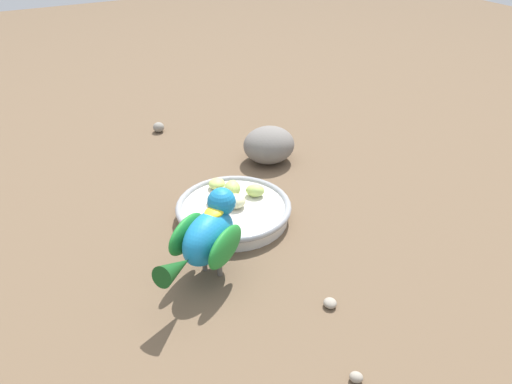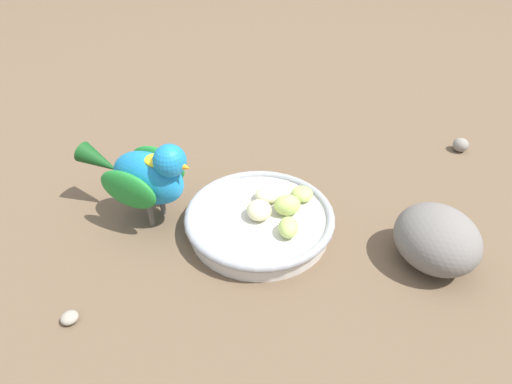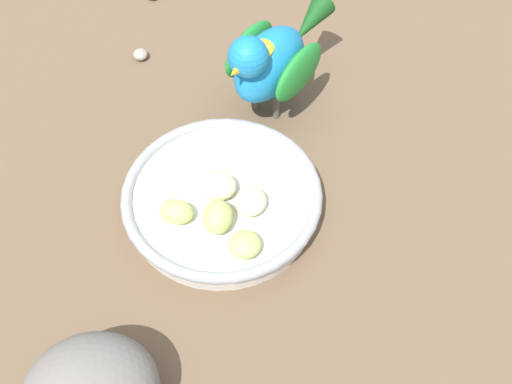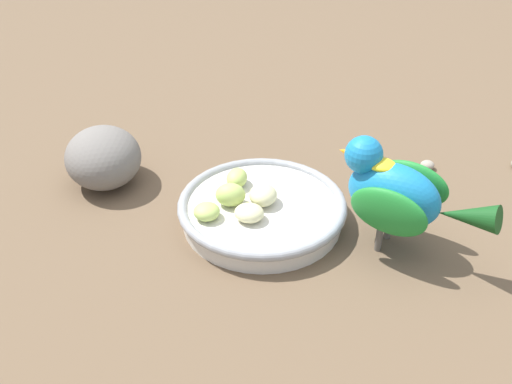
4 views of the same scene
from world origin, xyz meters
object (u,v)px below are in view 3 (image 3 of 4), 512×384
(parrot, at_px, (272,59))
(pebble_2, at_px, (140,54))
(apple_piece_3, at_px, (245,244))
(feeding_bowl, at_px, (222,198))
(apple_piece_4, at_px, (218,217))
(apple_piece_1, at_px, (175,208))
(apple_piece_0, at_px, (218,186))
(apple_piece_2, at_px, (251,201))

(parrot, distance_m, pebble_2, 0.20)
(parrot, bearing_deg, apple_piece_3, 27.77)
(feeding_bowl, distance_m, parrot, 0.16)
(apple_piece_4, height_order, parrot, parrot)
(apple_piece_4, bearing_deg, feeding_bowl, -113.20)
(feeding_bowl, height_order, apple_piece_4, apple_piece_4)
(apple_piece_1, bearing_deg, feeding_bowl, -170.84)
(apple_piece_3, relative_size, pebble_2, 1.57)
(apple_piece_3, distance_m, pebble_2, 0.33)
(apple_piece_1, bearing_deg, apple_piece_4, 142.96)
(feeding_bowl, height_order, parrot, parrot)
(apple_piece_4, xyz_separation_m, parrot, (-0.11, -0.15, 0.03))
(parrot, height_order, pebble_2, parrot)
(feeding_bowl, bearing_deg, parrot, -129.98)
(apple_piece_3, distance_m, parrot, 0.21)
(feeding_bowl, relative_size, parrot, 1.22)
(apple_piece_0, relative_size, parrot, 0.22)
(feeding_bowl, xyz_separation_m, pebble_2, (0.02, -0.26, -0.01))
(apple_piece_1, distance_m, apple_piece_4, 0.04)
(apple_piece_1, distance_m, apple_piece_2, 0.07)
(apple_piece_1, distance_m, pebble_2, 0.27)
(feeding_bowl, bearing_deg, apple_piece_4, 66.80)
(feeding_bowl, bearing_deg, apple_piece_3, 90.05)
(pebble_2, bearing_deg, apple_piece_4, 91.83)
(apple_piece_0, bearing_deg, apple_piece_2, 131.29)
(apple_piece_2, height_order, parrot, parrot)
(apple_piece_3, height_order, pebble_2, apple_piece_3)
(apple_piece_0, distance_m, apple_piece_1, 0.05)
(apple_piece_4, bearing_deg, apple_piece_3, 113.03)
(apple_piece_4, distance_m, parrot, 0.19)
(feeding_bowl, xyz_separation_m, apple_piece_0, (0.00, -0.00, 0.02))
(apple_piece_2, xyz_separation_m, parrot, (-0.08, -0.14, 0.04))
(feeding_bowl, relative_size, apple_piece_1, 6.03)
(feeding_bowl, relative_size, pebble_2, 10.47)
(apple_piece_2, bearing_deg, apple_piece_4, 14.06)
(feeding_bowl, relative_size, apple_piece_2, 5.88)
(apple_piece_1, bearing_deg, apple_piece_0, -167.79)
(apple_piece_2, bearing_deg, feeding_bowl, -49.43)
(apple_piece_3, bearing_deg, parrot, -117.77)
(feeding_bowl, relative_size, apple_piece_4, 5.67)
(apple_piece_0, height_order, parrot, parrot)
(parrot, bearing_deg, feeding_bowl, 15.56)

